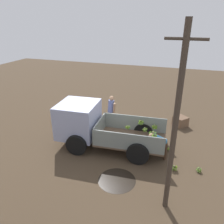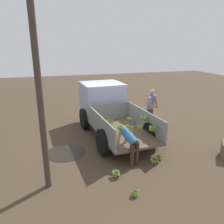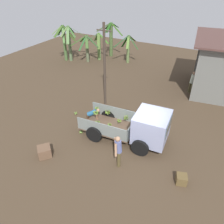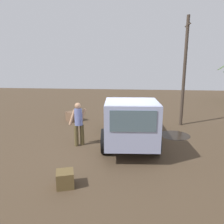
% 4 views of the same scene
% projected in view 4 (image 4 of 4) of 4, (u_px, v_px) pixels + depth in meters
% --- Properties ---
extents(ground, '(36.00, 36.00, 0.00)m').
position_uv_depth(ground, '(125.00, 150.00, 8.10)').
color(ground, '#493928').
extents(mud_patch_0, '(1.34, 1.34, 0.01)m').
position_uv_depth(mud_patch_0, '(175.00, 135.00, 9.68)').
color(mud_patch_0, black).
rests_on(mud_patch_0, ground).
extents(cargo_truck, '(4.74, 2.29, 1.92)m').
position_uv_depth(cargo_truck, '(130.00, 124.00, 7.78)').
color(cargo_truck, brown).
rests_on(cargo_truck, ground).
extents(utility_pole, '(0.95, 0.15, 5.31)m').
position_uv_depth(utility_pole, '(184.00, 71.00, 10.69)').
color(utility_pole, '#40342B').
rests_on(utility_pole, ground).
extents(person_foreground_visitor, '(0.56, 0.67, 1.68)m').
position_uv_depth(person_foreground_visitor, '(79.00, 122.00, 8.35)').
color(person_foreground_visitor, brown).
rests_on(person_foreground_visitor, ground).
extents(person_worker_loading, '(0.79, 0.68, 1.14)m').
position_uv_depth(person_worker_loading, '(133.00, 113.00, 10.87)').
color(person_worker_loading, '#3B261A').
rests_on(person_worker_loading, ground).
extents(banana_bunch_on_ground_0, '(0.22, 0.22, 0.18)m').
position_uv_depth(banana_bunch_on_ground_0, '(141.00, 117.00, 12.47)').
color(banana_bunch_on_ground_0, brown).
rests_on(banana_bunch_on_ground_0, ground).
extents(banana_bunch_on_ground_1, '(0.23, 0.23, 0.17)m').
position_uv_depth(banana_bunch_on_ground_1, '(114.00, 123.00, 11.25)').
color(banana_bunch_on_ground_1, '#403929').
rests_on(banana_bunch_on_ground_1, ground).
extents(banana_bunch_on_ground_2, '(0.25, 0.25, 0.22)m').
position_uv_depth(banana_bunch_on_ground_2, '(145.00, 121.00, 11.59)').
color(banana_bunch_on_ground_2, brown).
rests_on(banana_bunch_on_ground_2, ground).
extents(banana_bunch_on_ground_3, '(0.27, 0.29, 0.22)m').
position_uv_depth(banana_bunch_on_ground_3, '(120.00, 122.00, 11.39)').
color(banana_bunch_on_ground_3, brown).
rests_on(banana_bunch_on_ground_3, ground).
extents(wooden_crate_0, '(0.87, 0.87, 0.51)m').
position_uv_depth(wooden_crate_0, '(73.00, 116.00, 11.98)').
color(wooden_crate_0, brown).
rests_on(wooden_crate_0, ground).
extents(wooden_crate_1, '(0.56, 0.56, 0.42)m').
position_uv_depth(wooden_crate_1, '(65.00, 179.00, 5.68)').
color(wooden_crate_1, brown).
rests_on(wooden_crate_1, ground).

